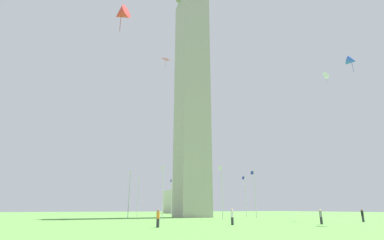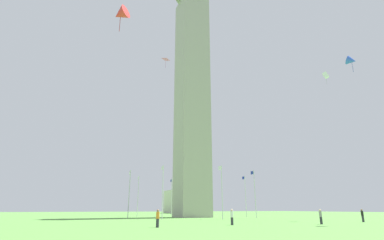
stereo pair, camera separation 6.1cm
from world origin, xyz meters
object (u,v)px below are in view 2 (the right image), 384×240
obelisk_monument (192,85)px  flagpole_se (163,189)px  kite_pink_diamond (166,60)px  distant_building (182,201)px  person_white_shirt (232,217)px  kite_blue_delta (351,61)px  flagpole_w (245,194)px  flagpole_ne (138,194)px  flagpole_nw (212,195)px  flagpole_s (222,189)px  kite_red_delta (121,14)px  flagpole_n (171,195)px  person_gray_shirt (321,217)px  kite_white_box (326,75)px  person_orange_shirt (158,218)px  flagpole_sw (255,192)px  flagpole_e (129,191)px  person_black_shirt (362,216)px

obelisk_monument → flagpole_se: bearing=134.8°
kite_pink_diamond → distant_building: 72.46m
person_white_shirt → kite_blue_delta: 27.17m
flagpole_w → kite_blue_delta: bearing=173.6°
obelisk_monument → kite_blue_delta: size_ratio=23.63×
flagpole_ne → flagpole_nw: same height
kite_blue_delta → flagpole_se: bearing=37.4°
flagpole_s → kite_red_delta: size_ratio=3.70×
flagpole_n → person_gray_shirt: size_ratio=5.47×
obelisk_monument → kite_white_box: bearing=-145.8°
obelisk_monument → kite_blue_delta: 36.62m
kite_blue_delta → kite_red_delta: bearing=94.6°
flagpole_w → person_orange_shirt: (-30.76, 29.86, -4.14)m
person_gray_shirt → kite_blue_delta: (-2.13, -6.89, 20.51)m
kite_pink_diamond → kite_blue_delta: 37.95m
kite_red_delta → distant_building: bearing=-24.1°
flagpole_nw → flagpole_sw: bearing=180.0°
obelisk_monument → distant_building: size_ratio=3.15×
flagpole_n → person_gray_shirt: bearing=-176.7°
flagpole_w → kite_red_delta: 52.89m
flagpole_e → flagpole_w: (-0.00, -26.75, 0.00)m
flagpole_ne → flagpole_sw: bearing=-135.0°
flagpole_s → flagpole_sw: bearing=-67.5°
kite_white_box → person_orange_shirt: bearing=101.7°
obelisk_monument → person_white_shirt: obelisk_monument is taller
flagpole_e → flagpole_sw: 24.71m
obelisk_monument → person_orange_shirt: obelisk_monument is taller
kite_white_box → distant_building: 84.17m
flagpole_nw → distant_building: size_ratio=0.48×
kite_pink_diamond → kite_blue_delta: kite_pink_diamond is taller
obelisk_monument → flagpole_n: (13.43, 0.00, -25.05)m
flagpole_se → flagpole_sw: same height
person_black_shirt → kite_blue_delta: size_ratio=0.66×
flagpole_nw → person_black_shirt: (-39.37, -2.97, -4.13)m
flagpole_se → person_gray_shirt: flagpole_se is taller
obelisk_monument → flagpole_w: obelisk_monument is taller
flagpole_n → person_orange_shirt: bearing=159.5°
flagpole_nw → kite_red_delta: bearing=145.6°
flagpole_ne → person_white_shirt: bearing=-177.4°
flagpole_sw → kite_white_box: size_ratio=3.93×
flagpole_w → flagpole_n: bearing=45.0°
obelisk_monument → kite_blue_delta: bearing=-164.4°
person_gray_shirt → flagpole_se: bearing=39.3°
kite_blue_delta → kite_red_delta: (-2.55, 31.78, -3.39)m
flagpole_w → distant_building: 57.97m
distant_building → obelisk_monument: bearing=160.9°
person_orange_shirt → kite_white_box: bearing=-21.5°
flagpole_ne → distant_building: distant_building is taller
flagpole_n → person_orange_shirt: flagpole_n is taller
person_black_shirt → flagpole_sw: bearing=-2.8°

